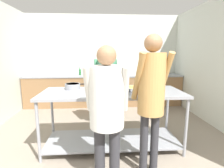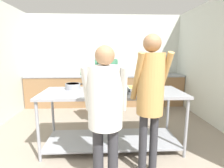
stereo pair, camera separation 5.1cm
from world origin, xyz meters
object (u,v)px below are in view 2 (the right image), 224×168
Objects in this scene: sauce_pan at (73,86)px; plate_stack at (93,89)px; serving_tray_roast at (115,91)px; broccoli_bowl at (158,87)px; water_bottle at (81,71)px; serving_tray_vegetables at (139,89)px; guest_serving_right at (150,90)px; guest_serving_left at (105,104)px; cook_behind_counter at (108,81)px.

plate_stack is at bearing -31.16° from sauce_pan.
sauce_pan is 1.07× the size of serving_tray_roast.
broccoli_bowl reaches higher than serving_tray_roast.
water_bottle reaches higher than sauce_pan.
serving_tray_vegetables is 2.65m from water_bottle.
serving_tray_vegetables is (0.74, 0.05, -0.01)m from plate_stack.
guest_serving_right reaches higher than broccoli_bowl.
plate_stack is 0.14× the size of guest_serving_right.
plate_stack is 0.15× the size of guest_serving_left.
guest_serving_right is at bearing -39.73° from sauce_pan.
cook_behind_counter reaches higher than plate_stack.
sauce_pan is at bearing 148.84° from plate_stack.
serving_tray_roast is 2.01× the size of broccoli_bowl.
guest_serving_right is at bearing 18.74° from guest_serving_left.
serving_tray_vegetables is 2.07× the size of broccoli_bowl.
water_bottle is at bearing 93.20° from sauce_pan.
sauce_pan is 1.04× the size of serving_tray_vegetables.
broccoli_bowl is 0.11× the size of guest_serving_left.
guest_serving_left reaches higher than plate_stack.
cook_behind_counter is 1.77m from water_bottle.
guest_serving_left is at bearing -161.26° from guest_serving_right.
serving_tray_roast is at bearing -20.68° from plate_stack.
serving_tray_roast is (0.34, -0.13, -0.01)m from plate_stack.
serving_tray_vegetables is 0.23× the size of cook_behind_counter.
cook_behind_counter reaches higher than serving_tray_roast.
serving_tray_roast is at bearing -84.28° from cook_behind_counter.
guest_serving_left reaches higher than water_bottle.
broccoli_bowl is at bearing -56.64° from water_bottle.
cook_behind_counter reaches higher than broccoli_bowl.
sauce_pan is at bearing 171.75° from serving_tray_vegetables.
serving_tray_roast is 2.66m from water_bottle.
water_bottle is (-1.53, 2.32, 0.03)m from broccoli_bowl.
sauce_pan is 1.41m from broccoli_bowl.
guest_serving_left is (-0.57, -0.92, 0.03)m from serving_tray_vegetables.
serving_tray_roast is at bearing -155.95° from serving_tray_vegetables.
water_bottle is (-0.12, 2.19, 0.01)m from sauce_pan.
broccoli_bowl is at bearing -5.31° from sauce_pan.
broccoli_bowl is at bearing 16.26° from serving_tray_roast.
broccoli_bowl is 0.10× the size of guest_serving_right.
serving_tray_roast is at bearing -163.74° from broccoli_bowl.
plate_stack is 0.64× the size of serving_tray_vegetables.
guest_serving_left is 1.65m from cook_behind_counter.
serving_tray_roast is 0.75m from broccoli_bowl.
guest_serving_left is 7.05× the size of water_bottle.
plate_stack is 0.15× the size of cook_behind_counter.
broccoli_bowl is 0.84m from guest_serving_right.
serving_tray_vegetables is at bearing -8.25° from sauce_pan.
water_bottle reaches higher than broccoli_bowl.
guest_serving_left is at bearing -102.31° from serving_tray_roast.
plate_stack reaches higher than serving_tray_roast.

